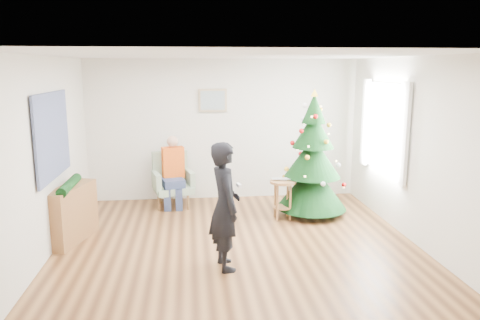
{
  "coord_description": "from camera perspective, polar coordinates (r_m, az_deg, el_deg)",
  "views": [
    {
      "loc": [
        -0.64,
        -6.13,
        2.45
      ],
      "look_at": [
        0.1,
        0.6,
        1.1
      ],
      "focal_mm": 35.0,
      "sensor_mm": 36.0,
      "label": 1
    }
  ],
  "objects": [
    {
      "name": "wall_left",
      "position": [
        6.51,
        -22.76,
        0.21
      ],
      "size": [
        0.0,
        5.0,
        5.0
      ],
      "primitive_type": "plane",
      "rotation": [
        1.57,
        0.0,
        1.57
      ],
      "color": "silver",
      "rests_on": "floor"
    },
    {
      "name": "floor",
      "position": [
        6.64,
        -0.3,
        -10.4
      ],
      "size": [
        5.0,
        5.0,
        0.0
      ],
      "primitive_type": "plane",
      "color": "brown",
      "rests_on": "ground"
    },
    {
      "name": "laptop",
      "position": [
        7.61,
        5.25,
        -2.42
      ],
      "size": [
        0.37,
        0.25,
        0.03
      ],
      "primitive_type": "imported",
      "rotation": [
        0.0,
        0.0,
        -0.08
      ],
      "color": "silver",
      "rests_on": "stool"
    },
    {
      "name": "garland",
      "position": [
        7.0,
        -20.08,
        -2.9
      ],
      "size": [
        0.14,
        0.9,
        0.14
      ],
      "primitive_type": "cylinder",
      "rotation": [
        1.57,
        0.0,
        0.0
      ],
      "color": "black",
      "rests_on": "console"
    },
    {
      "name": "armchair",
      "position": [
        8.46,
        -8.19,
        -3.22
      ],
      "size": [
        0.78,
        0.75,
        0.96
      ],
      "rotation": [
        0.0,
        0.0,
        0.24
      ],
      "color": "#8BA484",
      "rests_on": "floor"
    },
    {
      "name": "wall_front",
      "position": [
        3.86,
        3.55,
        -6.09
      ],
      "size": [
        5.0,
        0.0,
        5.0
      ],
      "primitive_type": "plane",
      "rotation": [
        -1.57,
        0.0,
        0.0
      ],
      "color": "silver",
      "rests_on": "floor"
    },
    {
      "name": "tapestry",
      "position": [
        6.75,
        -21.89,
        2.79
      ],
      "size": [
        0.03,
        1.5,
        1.15
      ],
      "primitive_type": "cube",
      "color": "black",
      "rests_on": "wall_left"
    },
    {
      "name": "stool",
      "position": [
        7.7,
        5.21,
        -4.79
      ],
      "size": [
        0.43,
        0.43,
        0.64
      ],
      "rotation": [
        0.0,
        0.0,
        -0.43
      ],
      "color": "brown",
      "rests_on": "floor"
    },
    {
      "name": "wall_back",
      "position": [
        8.73,
        -2.01,
        3.7
      ],
      "size": [
        5.0,
        0.0,
        5.0
      ],
      "primitive_type": "plane",
      "rotation": [
        1.57,
        0.0,
        0.0
      ],
      "color": "silver",
      "rests_on": "floor"
    },
    {
      "name": "console",
      "position": [
        7.11,
        -19.85,
        -6.18
      ],
      "size": [
        0.57,
        1.04,
        0.8
      ],
      "primitive_type": "cube",
      "rotation": [
        0.0,
        0.0,
        -0.28
      ],
      "color": "brown",
      "rests_on": "floor"
    },
    {
      "name": "game_controller",
      "position": [
        5.62,
        -0.14,
        -3.11
      ],
      "size": [
        0.06,
        0.13,
        0.04
      ],
      "primitive_type": "cube",
      "rotation": [
        0.0,
        0.0,
        0.19
      ],
      "color": "white",
      "rests_on": "standing_man"
    },
    {
      "name": "christmas_tree",
      "position": [
        7.84,
        8.84,
        0.1
      ],
      "size": [
        1.17,
        1.17,
        2.11
      ],
      "rotation": [
        0.0,
        0.0,
        -0.06
      ],
      "color": "#3F2816",
      "rests_on": "floor"
    },
    {
      "name": "wall_right",
      "position": [
        6.98,
        20.55,
        1.07
      ],
      "size": [
        0.0,
        5.0,
        5.0
      ],
      "primitive_type": "plane",
      "rotation": [
        1.57,
        0.0,
        -1.57
      ],
      "color": "silver",
      "rests_on": "floor"
    },
    {
      "name": "ceiling",
      "position": [
        6.17,
        -0.32,
        12.66
      ],
      "size": [
        5.0,
        5.0,
        0.0
      ],
      "primitive_type": "plane",
      "rotation": [
        3.14,
        0.0,
        0.0
      ],
      "color": "white",
      "rests_on": "wall_back"
    },
    {
      "name": "window_panel",
      "position": [
        7.84,
        17.2,
        3.81
      ],
      "size": [
        0.04,
        1.3,
        1.4
      ],
      "primitive_type": "cube",
      "color": "white",
      "rests_on": "wall_right"
    },
    {
      "name": "curtains",
      "position": [
        7.83,
        17.0,
        3.81
      ],
      "size": [
        0.05,
        1.75,
        1.5
      ],
      "color": "white",
      "rests_on": "wall_right"
    },
    {
      "name": "framed_picture",
      "position": [
        8.63,
        -3.36,
        7.27
      ],
      "size": [
        0.52,
        0.05,
        0.42
      ],
      "color": "tan",
      "rests_on": "wall_back"
    },
    {
      "name": "standing_man",
      "position": [
        5.71,
        -1.86,
        -5.64
      ],
      "size": [
        0.48,
        0.64,
        1.58
      ],
      "primitive_type": "imported",
      "rotation": [
        0.0,
        0.0,
        1.76
      ],
      "color": "black",
      "rests_on": "floor"
    },
    {
      "name": "seated_person",
      "position": [
        8.35,
        -8.16,
        -1.38
      ],
      "size": [
        0.44,
        0.59,
        1.26
      ],
      "rotation": [
        0.0,
        0.0,
        0.24
      ],
      "color": "navy",
      "rests_on": "armchair"
    }
  ]
}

